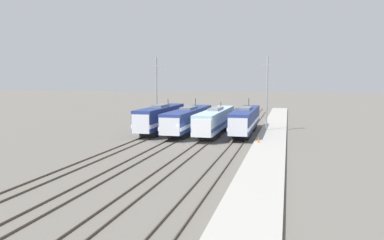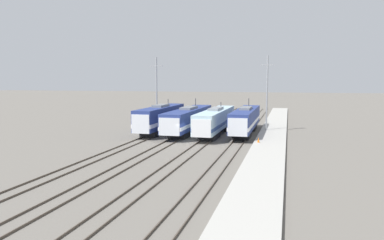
% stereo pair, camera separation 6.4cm
% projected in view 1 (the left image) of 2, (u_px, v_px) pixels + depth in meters
% --- Properties ---
extents(ground_plane, '(400.00, 400.00, 0.00)m').
position_uv_depth(ground_plane, '(187.00, 142.00, 49.34)').
color(ground_plane, '#666059').
extents(rail_pair_far_left, '(1.51, 120.00, 0.15)m').
position_uv_depth(rail_pair_far_left, '(141.00, 140.00, 50.95)').
color(rail_pair_far_left, '#4C4238').
rests_on(rail_pair_far_left, ground_plane).
extents(rail_pair_center_left, '(1.51, 120.00, 0.15)m').
position_uv_depth(rail_pair_center_left, '(171.00, 141.00, 49.87)').
color(rail_pair_center_left, '#4C4238').
rests_on(rail_pair_center_left, ground_plane).
extents(rail_pair_center_right, '(1.51, 120.00, 0.15)m').
position_uv_depth(rail_pair_center_right, '(203.00, 143.00, 48.79)').
color(rail_pair_center_right, '#4C4238').
rests_on(rail_pair_center_right, ground_plane).
extents(rail_pair_far_right, '(1.51, 120.00, 0.15)m').
position_uv_depth(rail_pair_far_right, '(237.00, 144.00, 47.71)').
color(rail_pair_far_right, '#4C4238').
rests_on(rail_pair_far_right, ground_plane).
extents(locomotive_far_left, '(2.82, 16.92, 5.03)m').
position_uv_depth(locomotive_far_left, '(160.00, 118.00, 58.33)').
color(locomotive_far_left, black).
rests_on(locomotive_far_left, ground_plane).
extents(locomotive_center_left, '(3.13, 19.97, 5.15)m').
position_uv_depth(locomotive_center_left, '(188.00, 120.00, 57.87)').
color(locomotive_center_left, black).
rests_on(locomotive_center_left, ground_plane).
extents(locomotive_center_right, '(2.82, 19.82, 4.61)m').
position_uv_depth(locomotive_center_right, '(215.00, 121.00, 56.38)').
color(locomotive_center_right, '#232326').
rests_on(locomotive_center_right, ground_plane).
extents(locomotive_far_right, '(2.81, 18.97, 5.21)m').
position_uv_depth(locomotive_far_right, '(245.00, 120.00, 56.84)').
color(locomotive_far_right, black).
rests_on(locomotive_far_right, ground_plane).
extents(catenary_tower_left, '(2.13, 0.26, 11.97)m').
position_uv_depth(catenary_tower_left, '(156.00, 91.00, 62.97)').
color(catenary_tower_left, gray).
rests_on(catenary_tower_left, ground_plane).
extents(catenary_tower_right, '(2.13, 0.26, 11.97)m').
position_uv_depth(catenary_tower_right, '(267.00, 92.00, 58.45)').
color(catenary_tower_right, gray).
rests_on(catenary_tower_right, ground_plane).
extents(platform, '(4.00, 120.00, 0.34)m').
position_uv_depth(platform, '(269.00, 145.00, 46.68)').
color(platform, '#A8A59E').
rests_on(platform, ground_plane).
extents(traffic_cone, '(0.30, 0.30, 0.68)m').
position_uv_depth(traffic_cone, '(258.00, 140.00, 47.29)').
color(traffic_cone, orange).
rests_on(traffic_cone, platform).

